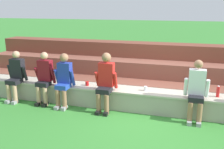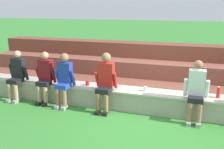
# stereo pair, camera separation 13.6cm
# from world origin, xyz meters

# --- Properties ---
(ground_plane) EXTENTS (80.00, 80.00, 0.00)m
(ground_plane) POSITION_xyz_m (0.00, 0.00, 0.00)
(ground_plane) COLOR #388433
(stone_seating_wall) EXTENTS (9.81, 0.61, 0.50)m
(stone_seating_wall) POSITION_xyz_m (0.00, 0.28, 0.27)
(stone_seating_wall) COLOR #A8A08E
(stone_seating_wall) RESTS_ON ground
(brick_bleachers) EXTENTS (10.99, 1.99, 1.37)m
(brick_bleachers) POSITION_xyz_m (0.00, 1.97, 0.53)
(brick_bleachers) COLOR brown
(brick_bleachers) RESTS_ON ground
(person_far_left) EXTENTS (0.54, 0.58, 1.35)m
(person_far_left) POSITION_xyz_m (-3.56, -0.01, 0.71)
(person_far_left) COLOR tan
(person_far_left) RESTS_ON ground
(person_left_of_center) EXTENTS (0.54, 0.50, 1.36)m
(person_left_of_center) POSITION_xyz_m (-2.70, 0.00, 0.72)
(person_left_of_center) COLOR tan
(person_left_of_center) RESTS_ON ground
(person_center) EXTENTS (0.52, 0.54, 1.37)m
(person_center) POSITION_xyz_m (-2.11, -0.05, 0.73)
(person_center) COLOR #996B4C
(person_center) RESTS_ON ground
(person_right_of_center) EXTENTS (0.55, 0.59, 1.43)m
(person_right_of_center) POSITION_xyz_m (-1.02, -0.00, 0.77)
(person_right_of_center) COLOR #996B4C
(person_right_of_center) RESTS_ON ground
(person_far_right) EXTENTS (0.54, 0.52, 1.38)m
(person_far_right) POSITION_xyz_m (1.08, -0.00, 0.73)
(person_far_right) COLOR #996B4C
(person_far_right) RESTS_ON ground
(water_bottle_near_right) EXTENTS (0.07, 0.07, 0.26)m
(water_bottle_near_right) POSITION_xyz_m (1.56, 0.32, 0.63)
(water_bottle_near_right) COLOR red
(water_bottle_near_right) RESTS_ON stone_seating_wall
(plastic_cup_right_end) EXTENTS (0.09, 0.09, 0.11)m
(plastic_cup_right_end) POSITION_xyz_m (-1.61, 0.27, 0.55)
(plastic_cup_right_end) COLOR red
(plastic_cup_right_end) RESTS_ON stone_seating_wall
(plastic_cup_middle) EXTENTS (0.09, 0.09, 0.11)m
(plastic_cup_middle) POSITION_xyz_m (-0.09, 0.29, 0.56)
(plastic_cup_middle) COLOR white
(plastic_cup_middle) RESTS_ON stone_seating_wall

